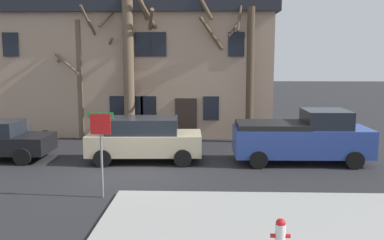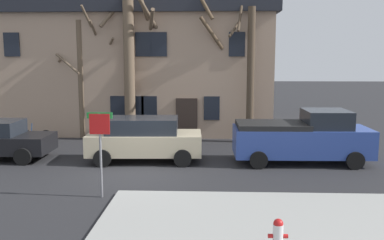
# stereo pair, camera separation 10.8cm
# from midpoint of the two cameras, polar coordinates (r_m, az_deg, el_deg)

# --- Properties ---
(ground_plane) EXTENTS (120.00, 120.00, 0.00)m
(ground_plane) POSITION_cam_midpoint_polar(r_m,az_deg,el_deg) (15.51, -7.61, -7.21)
(ground_plane) COLOR #262628
(building_main) EXTENTS (15.32, 7.72, 8.18)m
(building_main) POSITION_cam_midpoint_polar(r_m,az_deg,el_deg) (25.40, -7.01, 8.38)
(building_main) COLOR tan
(building_main) RESTS_ON ground_plane
(tree_bare_near) EXTENTS (3.07, 3.07, 6.68)m
(tree_bare_near) POSITION_cam_midpoint_polar(r_m,az_deg,el_deg) (22.54, -14.38, 6.08)
(tree_bare_near) COLOR brown
(tree_bare_near) RESTS_ON ground_plane
(tree_bare_mid) EXTENTS (2.90, 2.87, 7.66)m
(tree_bare_mid) POSITION_cam_midpoint_polar(r_m,az_deg,el_deg) (21.33, -8.11, 7.86)
(tree_bare_mid) COLOR brown
(tree_bare_mid) RESTS_ON ground_plane
(tree_bare_far) EXTENTS (1.91, 2.00, 7.91)m
(tree_bare_far) POSITION_cam_midpoint_polar(r_m,az_deg,el_deg) (21.73, 2.08, 7.81)
(tree_bare_far) COLOR brown
(tree_bare_far) RESTS_ON ground_plane
(tree_bare_end) EXTENTS (2.38, 1.76, 7.43)m
(tree_bare_end) POSITION_cam_midpoint_polar(r_m,az_deg,el_deg) (20.96, 7.91, 6.98)
(tree_bare_end) COLOR #4C3D2D
(tree_bare_end) RESTS_ON ground_plane
(car_beige_wagon) EXTENTS (4.59, 2.27, 1.77)m
(car_beige_wagon) POSITION_cam_midpoint_polar(r_m,az_deg,el_deg) (17.16, -6.25, -2.50)
(car_beige_wagon) COLOR #C6B793
(car_beige_wagon) RESTS_ON ground_plane
(pickup_truck_blue) EXTENTS (5.33, 2.31, 2.11)m
(pickup_truck_blue) POSITION_cam_midpoint_polar(r_m,az_deg,el_deg) (17.36, 14.80, -2.28)
(pickup_truck_blue) COLOR #2D4799
(pickup_truck_blue) RESTS_ON ground_plane
(fire_hydrant) EXTENTS (0.42, 0.22, 0.69)m
(fire_hydrant) POSITION_cam_midpoint_polar(r_m,az_deg,el_deg) (9.43, 11.82, -14.77)
(fire_hydrant) COLOR silver
(fire_hydrant) RESTS_ON sidewalk_slab
(street_sign_pole) EXTENTS (0.76, 0.07, 2.57)m
(street_sign_pole) POSITION_cam_midpoint_polar(r_m,az_deg,el_deg) (12.76, -12.01, -2.39)
(street_sign_pole) COLOR slate
(street_sign_pole) RESTS_ON ground_plane
(bicycle_leaning) EXTENTS (1.75, 0.16, 1.03)m
(bicycle_leaning) POSITION_cam_midpoint_polar(r_m,az_deg,el_deg) (21.75, -20.09, -2.13)
(bicycle_leaning) COLOR black
(bicycle_leaning) RESTS_ON ground_plane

